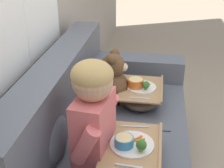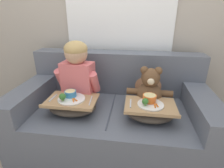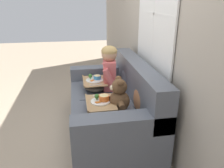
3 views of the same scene
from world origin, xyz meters
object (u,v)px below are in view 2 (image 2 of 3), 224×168
(teddy_bear, at_px, (150,90))
(throw_pillow_behind_teddy, at_px, (148,80))
(throw_pillow_behind_child, at_px, (85,77))
(couch, at_px, (113,115))
(lap_tray_teddy, at_px, (150,111))
(child_figure, at_px, (77,70))
(lap_tray_child, at_px, (72,105))

(teddy_bear, bearing_deg, throw_pillow_behind_teddy, 89.96)
(throw_pillow_behind_child, height_order, teddy_bear, teddy_bear)
(throw_pillow_behind_child, bearing_deg, couch, -34.77)
(couch, relative_size, lap_tray_teddy, 4.24)
(throw_pillow_behind_teddy, height_order, child_figure, child_figure)
(teddy_bear, distance_m, lap_tray_teddy, 0.23)
(lap_tray_child, height_order, lap_tray_teddy, lap_tray_child)
(teddy_bear, xyz_separation_m, lap_tray_child, (-0.71, -0.21, -0.10))
(throw_pillow_behind_teddy, distance_m, teddy_bear, 0.25)
(lap_tray_teddy, bearing_deg, throw_pillow_behind_child, 146.86)
(throw_pillow_behind_child, height_order, throw_pillow_behind_teddy, throw_pillow_behind_child)
(lap_tray_child, bearing_deg, couch, 31.39)
(couch, bearing_deg, throw_pillow_behind_teddy, 34.77)
(couch, height_order, lap_tray_teddy, couch)
(child_figure, bearing_deg, lap_tray_child, -90.34)
(teddy_bear, bearing_deg, child_figure, 179.63)
(throw_pillow_behind_teddy, relative_size, lap_tray_teddy, 0.82)
(couch, distance_m, throw_pillow_behind_teddy, 0.53)
(throw_pillow_behind_teddy, bearing_deg, couch, -145.23)
(couch, relative_size, lap_tray_child, 4.05)
(throw_pillow_behind_teddy, height_order, lap_tray_teddy, throw_pillow_behind_teddy)
(throw_pillow_behind_child, distance_m, throw_pillow_behind_teddy, 0.70)
(child_figure, distance_m, lap_tray_teddy, 0.78)
(couch, height_order, child_figure, child_figure)
(throw_pillow_behind_teddy, xyz_separation_m, lap_tray_child, (-0.71, -0.46, -0.10))
(couch, distance_m, child_figure, 0.60)
(throw_pillow_behind_child, distance_m, child_figure, 0.30)
(teddy_bear, height_order, lap_tray_teddy, teddy_bear)
(couch, relative_size, child_figure, 2.97)
(child_figure, relative_size, lap_tray_child, 1.37)
(throw_pillow_behind_child, xyz_separation_m, lap_tray_child, (-0.00, -0.46, -0.10))
(couch, relative_size, throw_pillow_behind_child, 4.79)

